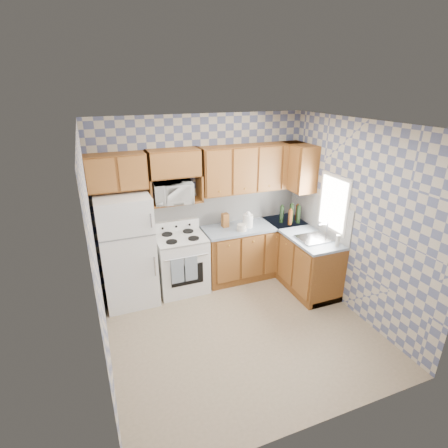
{
  "coord_description": "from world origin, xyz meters",
  "views": [
    {
      "loc": [
        -1.63,
        -3.54,
        3.11
      ],
      "look_at": [
        0.05,
        0.75,
        1.25
      ],
      "focal_mm": 28.0,
      "sensor_mm": 36.0,
      "label": 1
    }
  ],
  "objects_px": {
    "refrigerator": "(127,250)",
    "microwave": "(173,192)",
    "electric_kettle": "(248,221)",
    "stove_body": "(182,264)"
  },
  "relations": [
    {
      "from": "refrigerator",
      "to": "microwave",
      "type": "distance_m",
      "value": 1.09
    },
    {
      "from": "microwave",
      "to": "electric_kettle",
      "type": "height_order",
      "value": "microwave"
    },
    {
      "from": "refrigerator",
      "to": "stove_body",
      "type": "relative_size",
      "value": 1.87
    },
    {
      "from": "refrigerator",
      "to": "microwave",
      "type": "xyz_separation_m",
      "value": [
        0.76,
        0.12,
        0.77
      ]
    },
    {
      "from": "stove_body",
      "to": "microwave",
      "type": "bearing_deg",
      "value": 114.46
    },
    {
      "from": "refrigerator",
      "to": "stove_body",
      "type": "distance_m",
      "value": 0.89
    },
    {
      "from": "refrigerator",
      "to": "electric_kettle",
      "type": "height_order",
      "value": "refrigerator"
    },
    {
      "from": "electric_kettle",
      "to": "stove_body",
      "type": "bearing_deg",
      "value": 178.77
    },
    {
      "from": "refrigerator",
      "to": "microwave",
      "type": "bearing_deg",
      "value": 9.35
    },
    {
      "from": "stove_body",
      "to": "microwave",
      "type": "distance_m",
      "value": 1.16
    }
  ]
}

